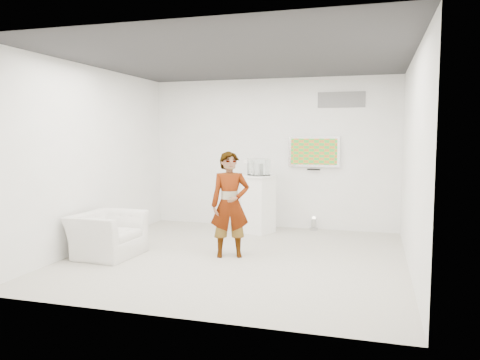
{
  "coord_description": "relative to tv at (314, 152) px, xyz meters",
  "views": [
    {
      "loc": [
        2.0,
        -6.78,
        1.88
      ],
      "look_at": [
        -0.13,
        0.6,
        1.13
      ],
      "focal_mm": 35.0,
      "sensor_mm": 36.0,
      "label": 1
    }
  ],
  "objects": [
    {
      "name": "floor_uplight",
      "position": [
        0.03,
        -0.09,
        -1.42
      ],
      "size": [
        0.19,
        0.19,
        0.26
      ],
      "primitive_type": "cylinder",
      "rotation": [
        0.0,
        0.0,
        -0.12
      ],
      "color": "silver",
      "rests_on": "room"
    },
    {
      "name": "pedestal",
      "position": [
        -0.97,
        -0.6,
        -1.0
      ],
      "size": [
        0.7,
        0.7,
        1.11
      ],
      "primitive_type": "cube",
      "rotation": [
        0.0,
        0.0,
        -0.38
      ],
      "color": "white",
      "rests_on": "room"
    },
    {
      "name": "vitrine",
      "position": [
        -0.97,
        -0.6,
        -0.28
      ],
      "size": [
        0.45,
        0.45,
        0.32
      ],
      "primitive_type": "cube",
      "rotation": [
        0.0,
        0.0,
        -0.79
      ],
      "color": "white",
      "rests_on": "pedestal"
    },
    {
      "name": "room",
      "position": [
        -0.85,
        -2.45,
        -0.05
      ],
      "size": [
        5.01,
        5.01,
        3.0
      ],
      "color": "#BAB5AA",
      "rests_on": "ground"
    },
    {
      "name": "person",
      "position": [
        -0.97,
        -2.46,
        -0.74
      ],
      "size": [
        0.69,
        0.57,
        1.63
      ],
      "primitive_type": "imported",
      "rotation": [
        0.0,
        0.0,
        0.36
      ],
      "color": "silver",
      "rests_on": "room"
    },
    {
      "name": "logo_decal",
      "position": [
        0.5,
        0.04,
        1.0
      ],
      "size": [
        0.9,
        0.02,
        0.3
      ],
      "primitive_type": "cube",
      "color": "slate",
      "rests_on": "room"
    },
    {
      "name": "tv",
      "position": [
        0.0,
        0.0,
        0.0
      ],
      "size": [
        1.0,
        0.08,
        0.6
      ],
      "primitive_type": "cube",
      "color": "silver",
      "rests_on": "room"
    },
    {
      "name": "wii_remote",
      "position": [
        -0.79,
        -2.23,
        -0.09
      ],
      "size": [
        0.05,
        0.13,
        0.03
      ],
      "primitive_type": "cube",
      "rotation": [
        0.0,
        0.0,
        0.11
      ],
      "color": "white",
      "rests_on": "person"
    },
    {
      "name": "armchair",
      "position": [
        -2.82,
        -2.94,
        -1.22
      ],
      "size": [
        0.96,
        1.08,
        0.67
      ],
      "primitive_type": "imported",
      "rotation": [
        0.0,
        0.0,
        1.51
      ],
      "color": "silver",
      "rests_on": "room"
    },
    {
      "name": "console",
      "position": [
        -0.97,
        -0.6,
        -0.33
      ],
      "size": [
        0.06,
        0.16,
        0.22
      ],
      "primitive_type": "cube",
      "rotation": [
        0.0,
        0.0,
        -0.07
      ],
      "color": "white",
      "rests_on": "pedestal"
    }
  ]
}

